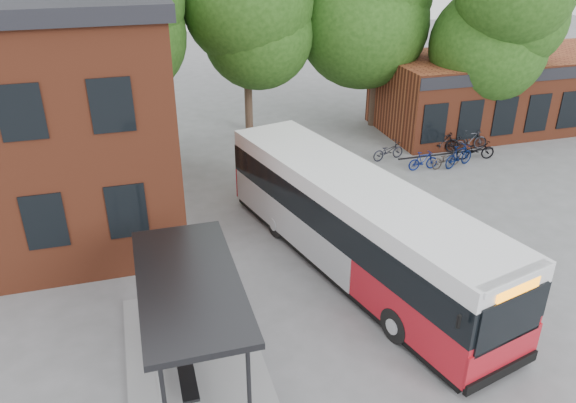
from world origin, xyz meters
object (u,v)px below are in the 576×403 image
object	(u,v)px
bicycle_2	(446,159)
bicycle_7	(470,140)
city_bus	(354,225)
bicycle_4	(449,144)
bicycle_6	(476,150)
bicycle_0	(388,151)
bicycle_5	(442,142)
bicycle_3	(459,156)
bicycle_1	(423,161)
bus_shelter	(193,327)

from	to	relation	value
bicycle_2	bicycle_7	world-z (taller)	bicycle_7
city_bus	bicycle_4	bearing A→B (deg)	30.20
bicycle_2	bicycle_6	bearing A→B (deg)	-85.82
bicycle_0	bicycle_5	world-z (taller)	bicycle_5
bicycle_6	bicycle_7	size ratio (longest dim) A/B	1.06
bicycle_6	bicycle_7	bearing A→B (deg)	-11.47
bicycle_2	bicycle_5	size ratio (longest dim) A/B	0.90
city_bus	bicycle_3	distance (m)	10.60
bicycle_3	city_bus	bearing A→B (deg)	111.26
bicycle_2	bicycle_4	xyz separation A→B (m)	(1.23, 1.78, -0.01)
bicycle_0	bicycle_1	size ratio (longest dim) A/B	1.15
bus_shelter	bicycle_2	distance (m)	16.79
bicycle_1	bicycle_2	world-z (taller)	bicycle_1
bus_shelter	bicycle_0	world-z (taller)	bus_shelter
city_bus	bicycle_2	distance (m)	10.19
bus_shelter	bicycle_3	size ratio (longest dim) A/B	3.84
bicycle_6	bicycle_4	bearing A→B (deg)	38.90
city_bus	bicycle_1	world-z (taller)	city_bus
bicycle_3	bicycle_5	world-z (taller)	bicycle_5
bicycle_7	city_bus	bearing A→B (deg)	137.40
bicycle_0	bicycle_1	xyz separation A→B (m)	(1.03, -1.61, -0.00)
bus_shelter	bicycle_1	size ratio (longest dim) A/B	4.67
bicycle_1	bicycle_3	world-z (taller)	bicycle_3
bicycle_1	bicycle_5	size ratio (longest dim) A/B	0.81
bus_shelter	bicycle_2	world-z (taller)	bus_shelter
city_bus	bicycle_4	xyz separation A→B (m)	(8.77, 8.53, -1.18)
city_bus	bicycle_7	world-z (taller)	city_bus
bicycle_5	bicycle_7	size ratio (longest dim) A/B	1.03
city_bus	bicycle_7	xyz separation A→B (m)	(9.93, 8.48, -1.06)
bicycle_1	bicycle_7	world-z (taller)	bicycle_7
bicycle_5	bicycle_6	bearing A→B (deg)	-126.18
bicycle_3	bus_shelter	bearing A→B (deg)	108.07
bicycle_3	bicycle_7	xyz separation A→B (m)	(1.77, 1.79, -0.01)
city_bus	bicycle_0	size ratio (longest dim) A/B	7.31
bicycle_3	bicycle_4	distance (m)	1.95
bicycle_0	bicycle_3	bearing A→B (deg)	-132.08
bicycle_4	bicycle_6	size ratio (longest dim) A/B	0.85
bicycle_5	bicycle_6	world-z (taller)	bicycle_5
bicycle_1	bicycle_3	xyz separation A→B (m)	(1.80, -0.14, 0.10)
city_bus	bicycle_4	world-z (taller)	city_bus
bicycle_4	bicycle_1	bearing A→B (deg)	134.84
bicycle_1	bicycle_7	xyz separation A→B (m)	(3.57, 1.65, 0.09)
bicycle_0	bicycle_4	xyz separation A→B (m)	(3.43, 0.09, -0.03)
bus_shelter	bicycle_0	bearing A→B (deg)	47.08
bicycle_2	bicycle_4	distance (m)	2.16
bus_shelter	bicycle_4	bearing A→B (deg)	39.59
bicycle_1	bicycle_5	xyz separation A→B (m)	(1.95, 1.70, 0.10)
bus_shelter	bicycle_3	world-z (taller)	bus_shelter
bus_shelter	bicycle_5	distance (m)	18.50
bicycle_3	bicycle_4	bearing A→B (deg)	-36.32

